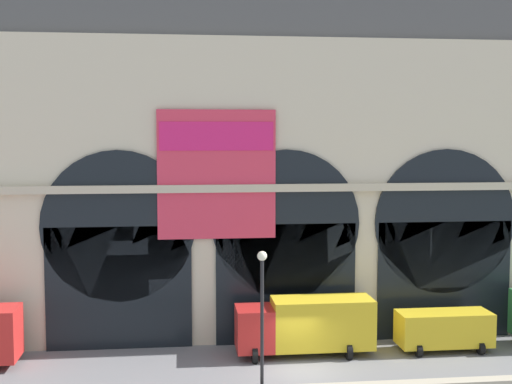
% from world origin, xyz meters
% --- Properties ---
extents(ground_plane, '(200.00, 200.00, 0.00)m').
position_xyz_m(ground_plane, '(0.00, 0.00, 0.00)').
color(ground_plane, slate).
extents(station_building, '(39.83, 5.51, 21.49)m').
position_xyz_m(station_building, '(0.02, 7.54, 10.46)').
color(station_building, beige).
rests_on(station_building, ground).
extents(box_truck_center, '(7.50, 2.91, 3.12)m').
position_xyz_m(box_truck_center, '(0.76, 2.68, 1.70)').
color(box_truck_center, red).
rests_on(box_truck_center, ground).
extents(van_mideast, '(5.20, 2.48, 2.20)m').
position_xyz_m(van_mideast, '(8.56, 2.52, 1.25)').
color(van_mideast, gold).
rests_on(van_mideast, ground).
extents(street_lamp_quayside, '(0.44, 0.44, 6.90)m').
position_xyz_m(street_lamp_quayside, '(-2.45, -3.58, 4.41)').
color(street_lamp_quayside, black).
rests_on(street_lamp_quayside, ground).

